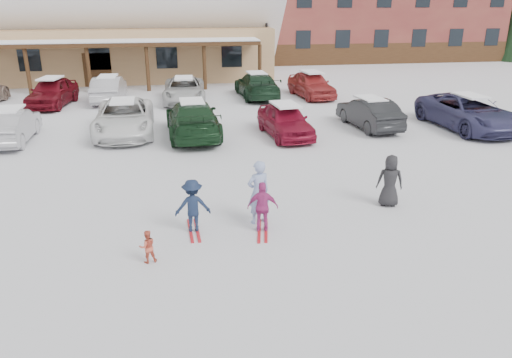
{
  "coord_description": "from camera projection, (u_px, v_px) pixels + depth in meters",
  "views": [
    {
      "loc": [
        -1.68,
        -11.86,
        5.83
      ],
      "look_at": [
        0.3,
        1.0,
        1.0
      ],
      "focal_mm": 35.0,
      "sensor_mm": 36.0,
      "label": 1
    }
  ],
  "objects": [
    {
      "name": "parked_car_8",
      "position": [
        52.0,
        92.0,
        27.46
      ],
      "size": [
        2.43,
        4.74,
        1.54
      ],
      "primitive_type": "imported",
      "rotation": [
        0.0,
        0.0,
        -0.14
      ],
      "color": "maroon",
      "rests_on": "ground"
    },
    {
      "name": "parked_car_6",
      "position": [
        468.0,
        112.0,
        22.76
      ],
      "size": [
        3.04,
        5.77,
        1.55
      ],
      "primitive_type": "imported",
      "rotation": [
        0.0,
        0.0,
        0.09
      ],
      "color": "#373760",
      "rests_on": "ground"
    },
    {
      "name": "skis_child_navy",
      "position": [
        194.0,
        230.0,
        13.08
      ],
      "size": [
        0.27,
        1.41,
        0.03
      ],
      "primitive_type": "cube",
      "rotation": [
        0.0,
        0.0,
        3.19
      ],
      "color": "red",
      "rests_on": "ground"
    },
    {
      "name": "parked_car_9",
      "position": [
        109.0,
        89.0,
        28.57
      ],
      "size": [
        1.61,
        4.45,
        1.46
      ],
      "primitive_type": "imported",
      "rotation": [
        0.0,
        0.0,
        3.13
      ],
      "color": "#ACAAAF",
      "rests_on": "ground"
    },
    {
      "name": "parked_car_1",
      "position": [
        11.0,
        126.0,
        20.72
      ],
      "size": [
        1.59,
        4.29,
        1.4
      ],
      "primitive_type": "imported",
      "rotation": [
        0.0,
        0.0,
        3.17
      ],
      "color": "#A09FA4",
      "rests_on": "ground"
    },
    {
      "name": "day_lodge",
      "position": [
        75.0,
        22.0,
        36.51
      ],
      "size": [
        29.12,
        12.5,
        10.38
      ],
      "color": "tan",
      "rests_on": "ground"
    },
    {
      "name": "adult_skier",
      "position": [
        258.0,
        192.0,
        13.27
      ],
      "size": [
        0.74,
        0.6,
        1.76
      ],
      "primitive_type": "imported",
      "rotation": [
        0.0,
        0.0,
        3.45
      ],
      "color": "#8FA1D0",
      "rests_on": "ground"
    },
    {
      "name": "child_navy",
      "position": [
        193.0,
        206.0,
        12.84
      ],
      "size": [
        0.95,
        0.57,
        1.43
      ],
      "primitive_type": "imported",
      "rotation": [
        0.0,
        0.0,
        3.19
      ],
      "color": "#15213B",
      "rests_on": "ground"
    },
    {
      "name": "ground",
      "position": [
        251.0,
        228.0,
        13.26
      ],
      "size": [
        160.0,
        160.0,
        0.0
      ],
      "primitive_type": "plane",
      "color": "white",
      "rests_on": "ground"
    },
    {
      "name": "parked_car_10",
      "position": [
        184.0,
        90.0,
        28.49
      ],
      "size": [
        2.46,
        5.08,
        1.39
      ],
      "primitive_type": "imported",
      "rotation": [
        0.0,
        0.0,
        -0.03
      ],
      "color": "silver",
      "rests_on": "ground"
    },
    {
      "name": "bystander_dark",
      "position": [
        390.0,
        181.0,
        14.42
      ],
      "size": [
        0.86,
        0.68,
        1.53
      ],
      "primitive_type": "imported",
      "rotation": [
        0.0,
        0.0,
        2.85
      ],
      "color": "black",
      "rests_on": "ground"
    },
    {
      "name": "parked_car_5",
      "position": [
        369.0,
        113.0,
        22.97
      ],
      "size": [
        1.95,
        4.34,
        1.38
      ],
      "primitive_type": "imported",
      "rotation": [
        0.0,
        0.0,
        3.26
      ],
      "color": "black",
      "rests_on": "ground"
    },
    {
      "name": "parked_car_2",
      "position": [
        124.0,
        118.0,
        21.88
      ],
      "size": [
        2.69,
        5.49,
        1.5
      ],
      "primitive_type": "imported",
      "rotation": [
        0.0,
        0.0,
        0.04
      ],
      "color": "white",
      "rests_on": "ground"
    },
    {
      "name": "parked_car_3",
      "position": [
        193.0,
        119.0,
        21.54
      ],
      "size": [
        2.43,
        5.44,
        1.55
      ],
      "primitive_type": "imported",
      "rotation": [
        0.0,
        0.0,
        3.19
      ],
      "color": "#15341B",
      "rests_on": "ground"
    },
    {
      "name": "toddler_red",
      "position": [
        147.0,
        247.0,
        11.43
      ],
      "size": [
        0.45,
        0.39,
        0.8
      ],
      "primitive_type": "imported",
      "rotation": [
        0.0,
        0.0,
        3.4
      ],
      "color": "#D1573F",
      "rests_on": "ground"
    },
    {
      "name": "skis_child_magenta",
      "position": [
        263.0,
        230.0,
        13.08
      ],
      "size": [
        0.44,
        1.41,
        0.03
      ],
      "primitive_type": "cube",
      "rotation": [
        0.0,
        0.0,
        2.97
      ],
      "color": "red",
      "rests_on": "ground"
    },
    {
      "name": "lamp_post",
      "position": [
        266.0,
        27.0,
        35.7
      ],
      "size": [
        0.5,
        0.25,
        6.45
      ],
      "color": "black",
      "rests_on": "ground"
    },
    {
      "name": "child_magenta",
      "position": [
        263.0,
        207.0,
        12.85
      ],
      "size": [
        0.84,
        0.47,
        1.36
      ],
      "primitive_type": "imported",
      "rotation": [
        0.0,
        0.0,
        2.97
      ],
      "color": "#B7337F",
      "rests_on": "ground"
    },
    {
      "name": "parked_car_11",
      "position": [
        257.0,
        85.0,
        29.73
      ],
      "size": [
        2.33,
        5.17,
        1.47
      ],
      "primitive_type": "imported",
      "rotation": [
        0.0,
        0.0,
        3.2
      ],
      "color": "#17321F",
      "rests_on": "ground"
    },
    {
      "name": "conifer_3",
      "position": [
        247.0,
        1.0,
        53.11
      ],
      "size": [
        3.96,
        3.96,
        9.18
      ],
      "color": "black",
      "rests_on": "ground"
    },
    {
      "name": "parked_car_12",
      "position": [
        311.0,
        84.0,
        29.87
      ],
      "size": [
        2.39,
        4.62,
        1.5
      ],
      "primitive_type": "imported",
      "rotation": [
        0.0,
        0.0,
        0.14
      ],
      "color": "#AD3030",
      "rests_on": "ground"
    },
    {
      "name": "parked_car_4",
      "position": [
        285.0,
        120.0,
        21.59
      ],
      "size": [
        2.13,
        4.3,
        1.41
      ],
      "primitive_type": "imported",
      "rotation": [
        0.0,
        0.0,
        0.11
      ],
      "color": "maroon",
      "rests_on": "ground"
    }
  ]
}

